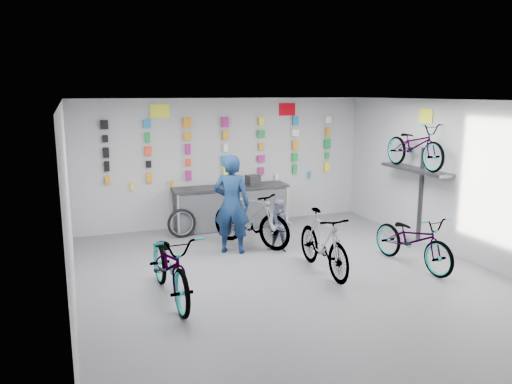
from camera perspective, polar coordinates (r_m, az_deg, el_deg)
name	(u,v)px	position (r m, az deg, el deg)	size (l,w,h in m)	color
floor	(295,280)	(8.62, 4.44, -10.00)	(8.00, 8.00, 0.00)	#57575C
ceiling	(298,101)	(8.03, 4.77, 10.36)	(8.00, 8.00, 0.00)	white
wall_back	(225,162)	(11.89, -3.59, 3.43)	(7.00, 7.00, 0.00)	#B6B6B9
wall_front	(484,277)	(5.00, 24.61, -8.79)	(7.00, 7.00, 0.00)	#B6B6B9
wall_left	(69,211)	(7.45, -20.62, -2.06)	(8.00, 8.00, 0.00)	#B6B6B9
wall_right	(465,181)	(10.17, 22.78, 1.21)	(8.00, 8.00, 0.00)	#B6B6B9
counter	(231,208)	(11.64, -2.87, -1.81)	(2.70, 0.66, 1.00)	black
merch_wall	(227,149)	(11.79, -3.36, 4.96)	(5.56, 0.08, 1.57)	orange
wall_bracket	(416,173)	(10.95, 17.84, 2.03)	(0.39, 1.90, 2.00)	#333338
sign_left	(160,111)	(11.42, -10.95, 9.07)	(0.42, 0.02, 0.30)	#FBFE30
sign_right	(287,109)	(12.32, 3.59, 9.41)	(0.42, 0.02, 0.30)	red
sign_side	(426,116)	(10.93, 18.86, 8.21)	(0.02, 0.40, 0.30)	#FBFE30
bike_left	(170,265)	(7.78, -9.75, -8.19)	(0.73, 2.10, 1.11)	gray
bike_center	(323,242)	(8.84, 7.70, -5.73)	(0.52, 1.83, 1.10)	gray
bike_right	(413,239)	(9.54, 17.51, -5.20)	(0.67, 1.92, 1.01)	gray
bike_service	(251,218)	(10.29, -0.63, -2.99)	(0.55, 1.95, 1.17)	gray
bike_wall	(415,145)	(10.83, 17.71, 5.09)	(0.63, 1.80, 0.95)	gray
clerk	(232,204)	(9.77, -2.79, -1.41)	(0.71, 0.47, 1.96)	#102549
customer	(280,226)	(9.93, 2.73, -3.86)	(0.52, 0.40, 1.06)	slate
spare_wheel	(182,223)	(11.02, -8.49, -3.57)	(0.65, 0.15, 0.64)	black
register	(253,180)	(11.70, -0.35, 1.39)	(0.28, 0.30, 0.22)	black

